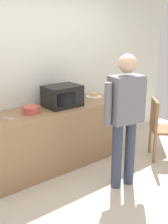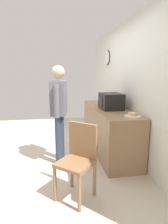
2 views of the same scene
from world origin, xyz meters
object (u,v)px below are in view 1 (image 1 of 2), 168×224
sandwich_plate (94,96)px  fork_utensil (28,108)px  microwave (62,96)px  salad_bowl (31,110)px  spoon_utensil (8,118)px  wooden_chair (160,126)px  person_standing (125,112)px

sandwich_plate → fork_utensil: 1.16m
microwave → fork_utensil: size_ratio=2.94×
salad_bowl → fork_utensil: size_ratio=1.32×
fork_utensil → spoon_utensil: (-0.40, -0.23, 0.00)m
microwave → wooden_chair: 1.56m
sandwich_plate → salad_bowl: 1.23m
wooden_chair → spoon_utensil: bearing=160.0°
person_standing → salad_bowl: bearing=127.6°
fork_utensil → wooden_chair: bearing=-30.4°
salad_bowl → spoon_utensil: size_ratio=1.32×
salad_bowl → person_standing: person_standing is taller
salad_bowl → fork_utensil: 0.23m
spoon_utensil → wooden_chair: (2.09, -0.76, -0.37)m
microwave → fork_utensil: 0.51m
fork_utensil → wooden_chair: size_ratio=0.18×
sandwich_plate → wooden_chair: size_ratio=0.28×
sandwich_plate → salad_bowl: salad_bowl is taller
wooden_chair → person_standing: bearing=-169.1°
microwave → person_standing: person_standing is taller
spoon_utensil → wooden_chair: 2.26m
spoon_utensil → person_standing: (1.09, -0.96, 0.10)m
fork_utensil → spoon_utensil: 0.46m
sandwich_plate → wooden_chair: sandwich_plate is taller
sandwich_plate → spoon_utensil: (-1.56, -0.17, -0.02)m
fork_utensil → salad_bowl: bearing=-107.5°
wooden_chair → sandwich_plate: bearing=119.8°
spoon_utensil → salad_bowl: bearing=3.0°
sandwich_plate → wooden_chair: bearing=-60.2°
fork_utensil → person_standing: 1.37m
microwave → sandwich_plate: size_ratio=1.92×
sandwich_plate → spoon_utensil: bearing=-173.7°
fork_utensil → microwave: bearing=-23.4°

